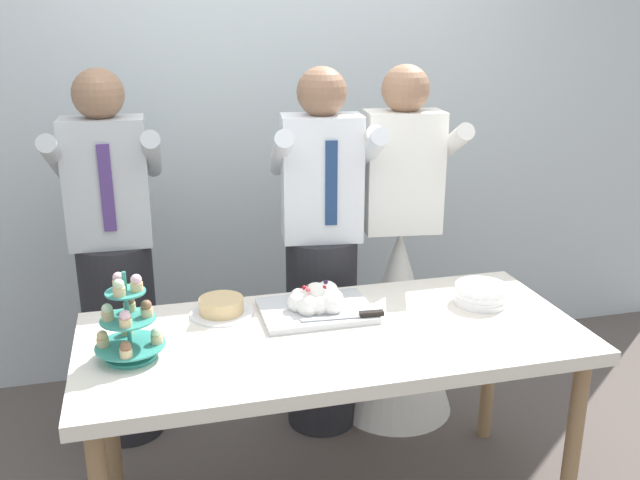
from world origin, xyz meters
TOP-DOWN VIEW (x-y plane):
  - rear_wall at (0.00, 1.39)m, footprint 5.20×0.10m
  - dessert_table at (0.00, 0.00)m, footprint 1.80×0.80m
  - cupcake_stand at (-0.70, -0.02)m, footprint 0.23×0.23m
  - main_cake_tray at (-0.02, 0.17)m, footprint 0.44×0.31m
  - plate_stack at (0.63, 0.10)m, footprint 0.21×0.21m
  - round_cake at (-0.37, 0.25)m, footprint 0.24×0.24m
  - person_groom at (0.12, 0.64)m, footprint 0.52×0.54m
  - person_bride at (0.50, 0.66)m, footprint 0.56×0.56m
  - person_guest at (-0.77, 0.78)m, footprint 0.47×0.50m

SIDE VIEW (x-z plane):
  - person_bride at x=0.50m, z-range -0.25..1.41m
  - dessert_table at x=0.00m, z-range 0.31..1.09m
  - person_groom at x=0.12m, z-range -0.08..1.58m
  - person_guest at x=-0.77m, z-range -0.08..1.58m
  - round_cake at x=-0.37m, z-range 0.77..0.84m
  - plate_stack at x=0.63m, z-range 0.77..0.85m
  - main_cake_tray at x=-0.02m, z-range 0.75..0.88m
  - cupcake_stand at x=-0.70m, z-range 0.74..1.05m
  - rear_wall at x=0.00m, z-range 0.00..2.90m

